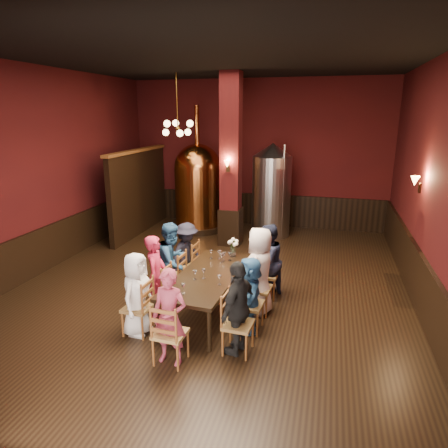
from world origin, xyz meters
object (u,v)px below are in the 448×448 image
(person_0, at_px, (137,294))
(rose_vase, at_px, (233,245))
(person_2, at_px, (172,261))
(person_1, at_px, (156,276))
(dining_table, at_px, (208,277))
(copper_kettle, at_px, (198,186))
(steel_vessel, at_px, (272,190))

(person_0, relative_size, rose_vase, 3.67)
(person_2, bearing_deg, person_1, -174.28)
(person_1, distance_m, rose_vase, 1.68)
(person_0, bearing_deg, dining_table, -38.50)
(dining_table, distance_m, copper_kettle, 5.44)
(person_2, height_order, rose_vase, person_2)
(person_2, bearing_deg, copper_kettle, 21.73)
(person_2, distance_m, steel_vessel, 4.83)
(person_2, distance_m, copper_kettle, 4.83)
(person_1, height_order, copper_kettle, copper_kettle)
(person_0, height_order, person_1, person_1)
(person_0, height_order, person_2, person_2)
(person_1, relative_size, steel_vessel, 0.55)
(steel_vessel, bearing_deg, person_1, -103.10)
(steel_vessel, xyz_separation_m, rose_vase, (-0.16, -4.04, -0.34))
(person_0, height_order, rose_vase, person_0)
(person_1, xyz_separation_m, copper_kettle, (-1.00, 5.34, 0.61))
(steel_vessel, relative_size, rose_vase, 7.09)
(dining_table, xyz_separation_m, person_2, (-0.83, 0.38, 0.08))
(person_2, bearing_deg, rose_vase, -50.47)
(steel_vessel, bearing_deg, copper_kettle, 179.11)
(person_1, distance_m, person_2, 0.66)
(person_0, distance_m, steel_vessel, 6.14)
(person_1, bearing_deg, person_2, -11.77)
(dining_table, relative_size, person_1, 1.67)
(dining_table, bearing_deg, person_0, -130.36)
(dining_table, xyz_separation_m, steel_vessel, (0.37, 5.03, 0.65))
(dining_table, relative_size, steel_vessel, 0.92)
(dining_table, relative_size, person_2, 1.60)
(copper_kettle, bearing_deg, steel_vessel, -0.89)
(person_2, height_order, steel_vessel, steel_vessel)
(person_1, xyz_separation_m, rose_vase, (1.08, 1.27, 0.26))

